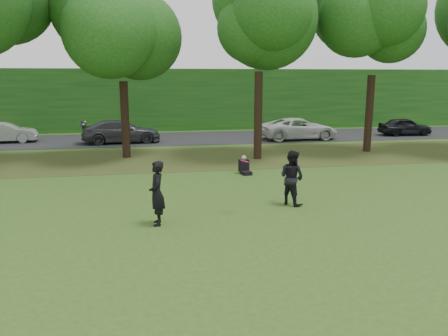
% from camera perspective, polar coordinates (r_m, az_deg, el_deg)
% --- Properties ---
extents(ground, '(120.00, 120.00, 0.00)m').
position_cam_1_polar(ground, '(11.31, -0.02, -10.70)').
color(ground, '#324E18').
rests_on(ground, ground).
extents(leaf_litter, '(60.00, 7.00, 0.01)m').
position_cam_1_polar(leaf_litter, '(23.76, -5.43, 1.25)').
color(leaf_litter, '#49401A').
rests_on(leaf_litter, ground).
extents(street, '(70.00, 7.00, 0.02)m').
position_cam_1_polar(street, '(31.64, -6.60, 3.86)').
color(street, black).
rests_on(street, ground).
extents(far_hedge, '(70.00, 3.00, 5.00)m').
position_cam_1_polar(far_hedge, '(37.38, -7.25, 8.88)').
color(far_hedge, '#164E16').
rests_on(far_hedge, ground).
extents(player_left, '(0.47, 0.71, 1.93)m').
position_cam_1_polar(player_left, '(13.05, -8.76, -3.28)').
color(player_left, black).
rests_on(player_left, ground).
extents(player_right, '(1.11, 1.17, 1.89)m').
position_cam_1_polar(player_right, '(15.15, 8.84, -1.24)').
color(player_right, black).
rests_on(player_right, ground).
extents(parked_cars, '(40.30, 4.08, 1.51)m').
position_cam_1_polar(parked_cars, '(30.08, -8.21, 4.82)').
color(parked_cars, black).
rests_on(parked_cars, street).
extents(frisbee, '(0.28, 0.30, 0.13)m').
position_cam_1_polar(frisbee, '(13.77, 2.71, 0.90)').
color(frisbee, '#EC1373').
rests_on(frisbee, ground).
extents(seated_person, '(0.52, 0.78, 0.83)m').
position_cam_1_polar(seated_person, '(19.93, 2.68, 0.14)').
color(seated_person, black).
rests_on(seated_person, ground).
extents(tree_line, '(55.30, 7.90, 12.31)m').
position_cam_1_polar(tree_line, '(23.54, -6.69, 20.30)').
color(tree_line, black).
rests_on(tree_line, ground).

